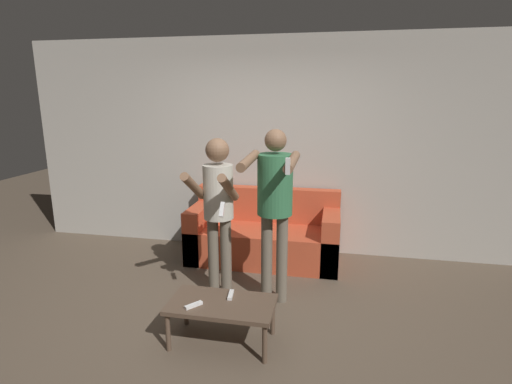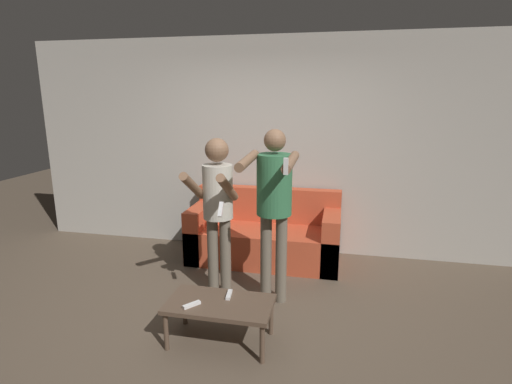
{
  "view_description": "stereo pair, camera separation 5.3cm",
  "coord_description": "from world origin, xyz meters",
  "px_view_note": "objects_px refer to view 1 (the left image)",
  "views": [
    {
      "loc": [
        0.86,
        -3.05,
        1.99
      ],
      "look_at": [
        0.05,
        1.01,
        0.98
      ],
      "focal_mm": 28.0,
      "sensor_mm": 36.0,
      "label": 1
    },
    {
      "loc": [
        0.91,
        -3.04,
        1.99
      ],
      "look_at": [
        0.05,
        1.01,
        0.98
      ],
      "focal_mm": 28.0,
      "sensor_mm": 36.0,
      "label": 2
    }
  ],
  "objects_px": {
    "person_standing_left": "(218,202)",
    "couch": "(264,237)",
    "remote_near": "(194,305)",
    "coffee_table": "(222,307)",
    "remote_far": "(231,295)",
    "person_standing_right": "(275,196)"
  },
  "relations": [
    {
      "from": "person_standing_left",
      "to": "couch",
      "type": "bearing_deg",
      "value": 74.7
    },
    {
      "from": "person_standing_left",
      "to": "remote_near",
      "type": "relative_size",
      "value": 11.54
    },
    {
      "from": "coffee_table",
      "to": "remote_far",
      "type": "height_order",
      "value": "remote_far"
    },
    {
      "from": "coffee_table",
      "to": "remote_near",
      "type": "xyz_separation_m",
      "value": [
        -0.2,
        -0.11,
        0.05
      ]
    },
    {
      "from": "person_standing_left",
      "to": "remote_far",
      "type": "height_order",
      "value": "person_standing_left"
    },
    {
      "from": "couch",
      "to": "remote_far",
      "type": "bearing_deg",
      "value": -89.55
    },
    {
      "from": "coffee_table",
      "to": "remote_far",
      "type": "xyz_separation_m",
      "value": [
        0.05,
        0.11,
        0.05
      ]
    },
    {
      "from": "remote_near",
      "to": "person_standing_left",
      "type": "bearing_deg",
      "value": 92.86
    },
    {
      "from": "coffee_table",
      "to": "remote_far",
      "type": "distance_m",
      "value": 0.13
    },
    {
      "from": "couch",
      "to": "remote_near",
      "type": "relative_size",
      "value": 13.03
    },
    {
      "from": "person_standing_left",
      "to": "coffee_table",
      "type": "relative_size",
      "value": 1.86
    },
    {
      "from": "couch",
      "to": "person_standing_right",
      "type": "relative_size",
      "value": 1.07
    },
    {
      "from": "couch",
      "to": "person_standing_right",
      "type": "distance_m",
      "value": 1.31
    },
    {
      "from": "couch",
      "to": "remote_far",
      "type": "relative_size",
      "value": 11.81
    },
    {
      "from": "person_standing_right",
      "to": "coffee_table",
      "type": "relative_size",
      "value": 1.97
    },
    {
      "from": "remote_near",
      "to": "person_standing_right",
      "type": "bearing_deg",
      "value": 59.35
    },
    {
      "from": "remote_near",
      "to": "couch",
      "type": "bearing_deg",
      "value": 82.91
    },
    {
      "from": "person_standing_right",
      "to": "remote_far",
      "type": "height_order",
      "value": "person_standing_right"
    },
    {
      "from": "couch",
      "to": "person_standing_right",
      "type": "bearing_deg",
      "value": -74.74
    },
    {
      "from": "person_standing_left",
      "to": "remote_near",
      "type": "distance_m",
      "value": 1.06
    },
    {
      "from": "coffee_table",
      "to": "remote_near",
      "type": "bearing_deg",
      "value": -151.91
    },
    {
      "from": "person_standing_right",
      "to": "coffee_table",
      "type": "xyz_separation_m",
      "value": [
        -0.31,
        -0.75,
        -0.76
      ]
    }
  ]
}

